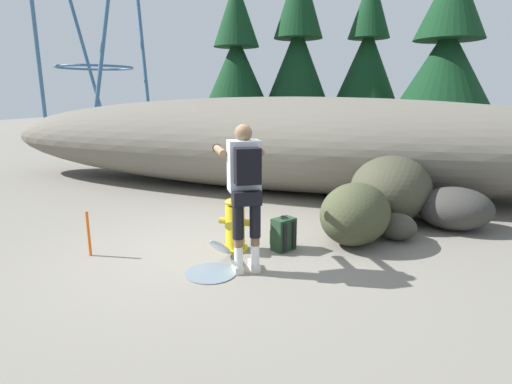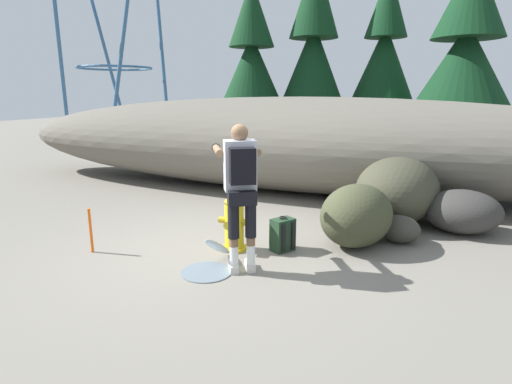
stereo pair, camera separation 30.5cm
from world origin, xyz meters
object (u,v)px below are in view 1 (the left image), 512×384
at_px(boulder_small, 455,208).
at_px(survey_stake, 89,234).
at_px(boulder_large, 391,188).
at_px(spare_backpack, 283,234).
at_px(boulder_outlier, 396,226).
at_px(utility_worker, 244,180).
at_px(fire_hydrant, 235,225).
at_px(boulder_mid, 355,214).

bearing_deg(boulder_small, survey_stake, -149.83).
xyz_separation_m(boulder_large, boulder_small, (0.96, -0.19, -0.21)).
distance_m(spare_backpack, boulder_outlier, 1.70).
relative_size(spare_backpack, boulder_large, 0.28).
height_order(utility_worker, boulder_large, utility_worker).
xyz_separation_m(utility_worker, boulder_small, (2.57, 2.45, -0.77)).
height_order(boulder_large, boulder_outlier, boulder_large).
height_order(fire_hydrant, boulder_mid, boulder_mid).
bearing_deg(spare_backpack, utility_worker, 101.55).
height_order(boulder_small, boulder_outlier, boulder_small).
bearing_deg(boulder_mid, utility_worker, -131.78).
bearing_deg(fire_hydrant, spare_backpack, 19.59).
xyz_separation_m(spare_backpack, boulder_small, (2.30, 1.69, 0.11)).
distance_m(spare_backpack, survey_stake, 2.54).
height_order(spare_backpack, survey_stake, survey_stake).
bearing_deg(spare_backpack, survey_stake, 54.81).
relative_size(spare_backpack, boulder_mid, 0.40).
height_order(boulder_large, boulder_mid, boulder_large).
bearing_deg(fire_hydrant, boulder_mid, 27.07).
relative_size(boulder_large, boulder_mid, 1.41).
relative_size(fire_hydrant, survey_stake, 1.28).
distance_m(boulder_small, survey_stake, 5.35).
xyz_separation_m(fire_hydrant, boulder_large, (1.95, 2.10, 0.18)).
distance_m(boulder_mid, survey_stake, 3.57).
relative_size(boulder_small, survey_stake, 1.86).
height_order(fire_hydrant, boulder_large, boulder_large).
bearing_deg(boulder_small, boulder_mid, -140.92).
height_order(utility_worker, spare_backpack, utility_worker).
bearing_deg(boulder_large, spare_backpack, -125.30).
relative_size(boulder_mid, survey_stake, 1.98).
xyz_separation_m(fire_hydrant, boulder_mid, (1.50, 0.76, 0.08)).
height_order(fire_hydrant, spare_backpack, fire_hydrant).
distance_m(spare_backpack, boulder_large, 2.34).
relative_size(fire_hydrant, boulder_small, 0.69).
bearing_deg(utility_worker, boulder_large, -63.05).
relative_size(utility_worker, spare_backpack, 3.67).
height_order(boulder_large, boulder_small, boulder_large).
distance_m(boulder_outlier, survey_stake, 4.23).
bearing_deg(fire_hydrant, boulder_small, 33.32).
bearing_deg(spare_backpack, boulder_mid, -116.64).
distance_m(fire_hydrant, spare_backpack, 0.66).
relative_size(fire_hydrant, spare_backpack, 1.63).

